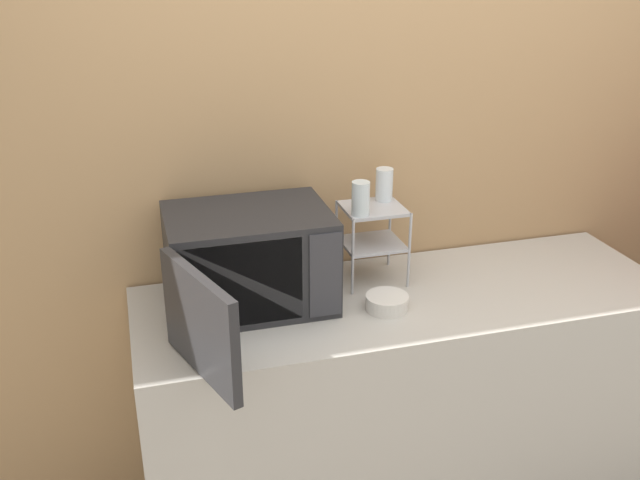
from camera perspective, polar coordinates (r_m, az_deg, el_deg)
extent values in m
cube|color=tan|center=(2.73, 4.45, 6.18)|extent=(8.00, 0.06, 2.60)
cube|color=#B7B2A8|center=(2.80, 6.54, -12.72)|extent=(1.92, 0.65, 0.92)
cube|color=#262628|center=(2.43, -5.69, -1.46)|extent=(0.54, 0.39, 0.33)
cube|color=#B7B2A8|center=(2.25, -6.28, -3.60)|extent=(0.39, 0.01, 0.29)
cube|color=#333338|center=(2.29, 0.46, -2.86)|extent=(0.11, 0.01, 0.29)
cube|color=#262628|center=(2.05, -9.60, -6.66)|extent=(0.17, 0.41, 0.32)
cylinder|color=#B2B2B7|center=(2.48, 2.64, -1.40)|extent=(0.01, 0.01, 0.28)
cylinder|color=#B2B2B7|center=(2.55, 7.16, -0.85)|extent=(0.01, 0.01, 0.28)
cylinder|color=#B2B2B7|center=(2.65, 1.32, 0.28)|extent=(0.01, 0.01, 0.28)
cylinder|color=#B2B2B7|center=(2.72, 5.59, 0.75)|extent=(0.01, 0.01, 0.28)
cube|color=#B2B2B7|center=(2.60, 4.18, -0.28)|extent=(0.21, 0.20, 0.01)
cube|color=#B2B2B7|center=(2.55, 4.27, 2.53)|extent=(0.21, 0.20, 0.01)
cylinder|color=silver|center=(2.45, 3.27, 3.34)|extent=(0.06, 0.06, 0.12)
cylinder|color=silver|center=(2.60, 5.16, 4.45)|extent=(0.06, 0.06, 0.12)
cylinder|color=silver|center=(2.45, 5.37, -5.41)|extent=(0.08, 0.08, 0.01)
cylinder|color=silver|center=(2.44, 5.39, -4.98)|extent=(0.15, 0.15, 0.05)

